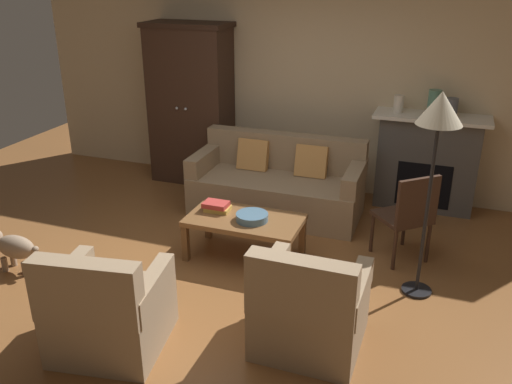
% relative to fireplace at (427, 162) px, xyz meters
% --- Properties ---
extents(ground_plane, '(9.60, 9.60, 0.00)m').
position_rel_fireplace_xyz_m(ground_plane, '(-1.55, -2.30, -0.57)').
color(ground_plane, brown).
extents(back_wall, '(7.20, 0.10, 2.80)m').
position_rel_fireplace_xyz_m(back_wall, '(-1.55, 0.25, 0.83)').
color(back_wall, beige).
rests_on(back_wall, ground).
extents(fireplace, '(1.26, 0.48, 1.12)m').
position_rel_fireplace_xyz_m(fireplace, '(0.00, 0.00, 0.00)').
color(fireplace, '#4C4947').
rests_on(fireplace, ground).
extents(armoire, '(1.06, 0.57, 2.02)m').
position_rel_fireplace_xyz_m(armoire, '(-2.95, -0.08, 0.45)').
color(armoire, '#382319').
rests_on(armoire, ground).
extents(couch, '(1.93, 0.87, 0.86)m').
position_rel_fireplace_xyz_m(couch, '(-1.57, -0.70, -0.25)').
color(couch, '#937A5B').
rests_on(couch, ground).
extents(coffee_table, '(1.10, 0.60, 0.42)m').
position_rel_fireplace_xyz_m(coffee_table, '(-1.54, -1.83, -0.20)').
color(coffee_table, brown).
rests_on(coffee_table, ground).
extents(fruit_bowl, '(0.31, 0.31, 0.07)m').
position_rel_fireplace_xyz_m(fruit_bowl, '(-1.46, -1.86, -0.11)').
color(fruit_bowl, slate).
rests_on(fruit_bowl, coffee_table).
extents(book_stack, '(0.26, 0.18, 0.09)m').
position_rel_fireplace_xyz_m(book_stack, '(-1.86, -1.77, -0.10)').
color(book_stack, gold).
rests_on(book_stack, coffee_table).
extents(mantel_vase_cream, '(0.11, 0.11, 0.20)m').
position_rel_fireplace_xyz_m(mantel_vase_cream, '(-0.38, -0.02, 0.65)').
color(mantel_vase_cream, beige).
rests_on(mantel_vase_cream, fireplace).
extents(mantel_vase_jade, '(0.14, 0.14, 0.28)m').
position_rel_fireplace_xyz_m(mantel_vase_jade, '(-0.00, -0.02, 0.69)').
color(mantel_vase_jade, slate).
rests_on(mantel_vase_jade, fireplace).
extents(mantel_vase_slate, '(0.14, 0.14, 0.21)m').
position_rel_fireplace_xyz_m(mantel_vase_slate, '(0.18, -0.02, 0.65)').
color(mantel_vase_slate, '#565B66').
rests_on(mantel_vase_slate, fireplace).
extents(armchair_near_left, '(0.89, 0.89, 0.88)m').
position_rel_fireplace_xyz_m(armchair_near_left, '(-1.99, -3.46, -0.25)').
color(armchair_near_left, '#997F60').
rests_on(armchair_near_left, ground).
extents(armchair_near_right, '(0.78, 0.77, 0.88)m').
position_rel_fireplace_xyz_m(armchair_near_right, '(-0.61, -2.94, -0.25)').
color(armchair_near_right, '#997F60').
rests_on(armchair_near_right, ground).
extents(side_chair_wooden, '(0.62, 0.62, 0.90)m').
position_rel_fireplace_xyz_m(side_chair_wooden, '(-0.07, -1.38, -0.06)').
color(side_chair_wooden, '#382319').
rests_on(side_chair_wooden, ground).
extents(floor_lamp, '(0.36, 0.36, 1.78)m').
position_rel_fireplace_xyz_m(floor_lamp, '(0.10, -1.90, 0.97)').
color(floor_lamp, black).
rests_on(floor_lamp, ground).
extents(dog, '(0.57, 0.20, 0.39)m').
position_rel_fireplace_xyz_m(dog, '(-3.47, -2.81, -0.32)').
color(dog, gray).
rests_on(dog, ground).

